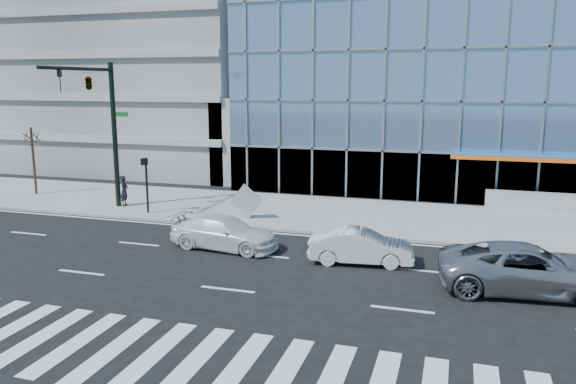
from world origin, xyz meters
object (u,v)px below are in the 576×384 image
(ped_signal_post, at_px, (146,176))
(pedestrian, at_px, (124,191))
(street_tree_near, at_px, (31,136))
(silver_suv, at_px, (528,269))
(white_sedan, at_px, (361,247))
(white_suv, at_px, (225,233))
(tilted_panel, at_px, (246,201))
(traffic_signal, at_px, (97,100))

(ped_signal_post, bearing_deg, pedestrian, 150.88)
(street_tree_near, height_order, silver_suv, street_tree_near)
(white_sedan, bearing_deg, silver_suv, -110.55)
(white_suv, relative_size, tilted_panel, 3.71)
(silver_suv, distance_m, pedestrian, 21.89)
(traffic_signal, xyz_separation_m, white_sedan, (14.92, -4.32, -5.48))
(ped_signal_post, height_order, white_sedan, ped_signal_post)
(traffic_signal, distance_m, ped_signal_post, 4.75)
(street_tree_near, relative_size, pedestrian, 2.44)
(ped_signal_post, height_order, street_tree_near, street_tree_near)
(silver_suv, xyz_separation_m, tilted_panel, (-12.84, 6.53, 0.23))
(ped_signal_post, relative_size, pedestrian, 1.73)
(street_tree_near, distance_m, white_suv, 17.65)
(white_suv, bearing_deg, pedestrian, 62.29)
(pedestrian, bearing_deg, ped_signal_post, -130.70)
(silver_suv, xyz_separation_m, white_sedan, (-6.00, 1.44, -0.15))
(white_suv, distance_m, tilted_panel, 4.88)
(traffic_signal, distance_m, pedestrian, 5.40)
(street_tree_near, distance_m, silver_suv, 29.40)
(street_tree_near, height_order, white_suv, street_tree_near)
(white_sedan, distance_m, tilted_panel, 8.53)
(ped_signal_post, xyz_separation_m, silver_suv, (18.43, -6.14, -1.31))
(pedestrian, distance_m, tilted_panel, 7.82)
(white_sedan, bearing_deg, pedestrian, 60.93)
(ped_signal_post, relative_size, silver_suv, 0.50)
(silver_suv, xyz_separation_m, white_suv, (-12.00, 1.74, -0.13))
(traffic_signal, relative_size, ped_signal_post, 2.67)
(traffic_signal, bearing_deg, ped_signal_post, 8.52)
(pedestrian, xyz_separation_m, tilted_panel, (7.77, -0.82, 0.04))
(white_sedan, xyz_separation_m, tilted_panel, (-6.84, 5.09, 0.38))
(white_sedan, height_order, tilted_panel, tilted_panel)
(traffic_signal, height_order, white_sedan, traffic_signal)
(white_suv, relative_size, white_sedan, 1.17)
(traffic_signal, relative_size, silver_suv, 1.34)
(traffic_signal, xyz_separation_m, white_suv, (8.92, -4.02, -5.46))
(tilted_panel, bearing_deg, silver_suv, -24.98)
(street_tree_near, relative_size, silver_suv, 0.71)
(traffic_signal, bearing_deg, silver_suv, -15.39)
(traffic_signal, distance_m, tilted_panel, 9.59)
(white_sedan, relative_size, pedestrian, 2.38)
(ped_signal_post, xyz_separation_m, white_suv, (6.43, -4.40, -1.44))
(white_suv, distance_m, pedestrian, 10.29)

